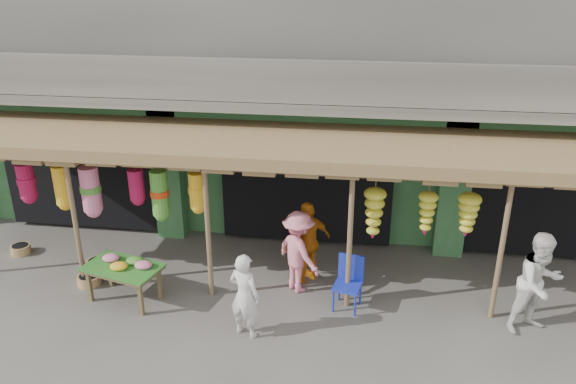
# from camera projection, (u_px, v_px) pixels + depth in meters

# --- Properties ---
(ground) EXTENTS (80.00, 80.00, 0.00)m
(ground) POSITION_uv_depth(u_px,v_px,m) (293.00, 295.00, 10.41)
(ground) COLOR #514C47
(ground) RESTS_ON ground
(building) EXTENTS (16.40, 6.80, 7.00)m
(building) POSITION_uv_depth(u_px,v_px,m) (320.00, 66.00, 13.57)
(building) COLOR gray
(building) RESTS_ON ground
(awning) EXTENTS (14.00, 2.70, 2.79)m
(awning) POSITION_uv_depth(u_px,v_px,m) (292.00, 149.00, 10.17)
(awning) COLOR brown
(awning) RESTS_ON ground
(flower_table) EXTENTS (1.51, 1.12, 0.81)m
(flower_table) POSITION_uv_depth(u_px,v_px,m) (124.00, 268.00, 10.03)
(flower_table) COLOR brown
(flower_table) RESTS_ON ground
(blue_chair) EXTENTS (0.55, 0.56, 0.97)m
(blue_chair) POSITION_uv_depth(u_px,v_px,m) (349.00, 279.00, 9.89)
(blue_chair) COLOR #1A2AAD
(blue_chair) RESTS_ON ground
(basket_left) EXTENTS (0.53, 0.53, 0.19)m
(basket_left) POSITION_uv_depth(u_px,v_px,m) (89.00, 280.00, 10.72)
(basket_left) COLOR olive
(basket_left) RESTS_ON ground
(basket_mid) EXTENTS (0.62, 0.62, 0.19)m
(basket_mid) POSITION_uv_depth(u_px,v_px,m) (99.00, 265.00, 11.25)
(basket_mid) COLOR #8E603F
(basket_mid) RESTS_ON ground
(basket_right) EXTENTS (0.47, 0.47, 0.18)m
(basket_right) POSITION_uv_depth(u_px,v_px,m) (21.00, 249.00, 11.85)
(basket_right) COLOR #976846
(basket_right) RESTS_ON ground
(person_front) EXTENTS (0.64, 0.53, 1.49)m
(person_front) POSITION_uv_depth(u_px,v_px,m) (245.00, 296.00, 9.04)
(person_front) COLOR silver
(person_front) RESTS_ON ground
(person_right) EXTENTS (1.07, 0.99, 1.78)m
(person_right) POSITION_uv_depth(u_px,v_px,m) (539.00, 283.00, 9.11)
(person_right) COLOR silver
(person_right) RESTS_ON ground
(person_vendor) EXTENTS (0.99, 0.92, 1.64)m
(person_vendor) POSITION_uv_depth(u_px,v_px,m) (308.00, 242.00, 10.60)
(person_vendor) COLOR #C06712
(person_vendor) RESTS_ON ground
(person_shopper) EXTENTS (1.15, 1.14, 1.59)m
(person_shopper) POSITION_uv_depth(u_px,v_px,m) (298.00, 252.00, 10.29)
(person_shopper) COLOR pink
(person_shopper) RESTS_ON ground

